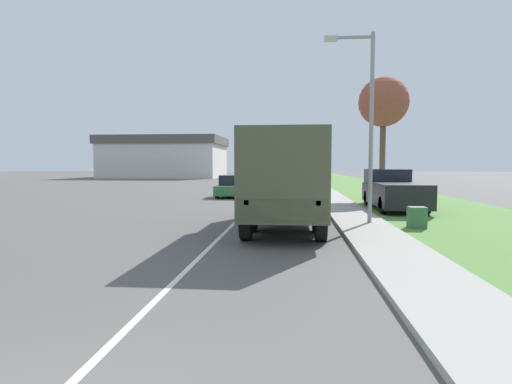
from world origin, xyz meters
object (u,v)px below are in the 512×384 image
(car_third_ahead, at_px, (292,178))
(lamp_post, at_px, (365,109))
(car_second_ahead, at_px, (250,180))
(military_truck, at_px, (285,177))
(car_nearest_ahead, at_px, (233,187))
(pickup_truck, at_px, (393,190))

(car_third_ahead, height_order, lamp_post, lamp_post)
(car_second_ahead, bearing_deg, lamp_post, -74.15)
(military_truck, relative_size, car_nearest_ahead, 1.74)
(military_truck, bearing_deg, car_third_ahead, 89.89)
(car_third_ahead, xyz_separation_m, pickup_truck, (4.91, -24.76, 0.28))
(car_third_ahead, relative_size, pickup_truck, 0.77)
(military_truck, relative_size, car_third_ahead, 1.69)
(pickup_truck, bearing_deg, car_third_ahead, 101.22)
(lamp_post, bearing_deg, car_second_ahead, 105.85)
(lamp_post, bearing_deg, pickup_truck, 67.09)
(military_truck, distance_m, car_nearest_ahead, 13.60)
(military_truck, bearing_deg, car_second_ahead, 99.03)
(car_nearest_ahead, bearing_deg, lamp_post, -62.28)
(lamp_post, bearing_deg, car_nearest_ahead, 117.72)
(car_second_ahead, xyz_separation_m, lamp_post, (6.41, -22.57, 3.23))
(car_nearest_ahead, relative_size, car_third_ahead, 0.98)
(military_truck, bearing_deg, lamp_post, 18.18)
(car_nearest_ahead, xyz_separation_m, car_third_ahead, (3.77, 18.02, -0.03))
(military_truck, xyz_separation_m, car_third_ahead, (0.06, 31.06, -1.10))
(car_nearest_ahead, height_order, car_second_ahead, car_second_ahead)
(military_truck, xyz_separation_m, car_second_ahead, (-3.73, 23.45, -0.96))
(military_truck, height_order, car_second_ahead, military_truck)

